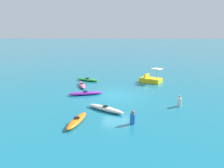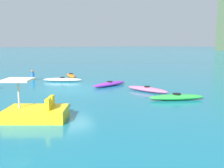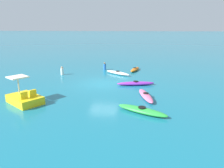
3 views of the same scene
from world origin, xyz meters
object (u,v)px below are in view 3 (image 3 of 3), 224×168
object	(u,v)px
person_near_shore	(62,71)
kayak_green	(142,110)
person_by_kayaks	(105,66)
kayak_pink	(146,96)
pedal_boat_yellow	(25,98)
kayak_orange	(135,69)
kayak_white	(118,73)
kayak_purple	(136,83)

from	to	relation	value
person_near_shore	kayak_green	bearing A→B (deg)	44.78
person_near_shore	person_by_kayaks	world-z (taller)	same
kayak_green	kayak_pink	bearing A→B (deg)	176.79
pedal_boat_yellow	person_near_shore	world-z (taller)	pedal_boat_yellow
kayak_orange	pedal_boat_yellow	bearing A→B (deg)	-27.93
kayak_white	kayak_pink	xyz separation A→B (m)	(7.18, 3.10, -0.00)
kayak_purple	person_by_kayaks	xyz separation A→B (m)	(-6.19, -4.06, 0.22)
kayak_purple	kayak_pink	distance (m)	3.33
kayak_green	person_near_shore	world-z (taller)	person_near_shore
kayak_orange	person_by_kayaks	xyz separation A→B (m)	(0.04, -3.53, 0.22)
kayak_orange	person_by_kayaks	distance (m)	3.54
kayak_green	kayak_orange	size ratio (longest dim) A/B	1.11
kayak_orange	kayak_pink	distance (m)	9.53
kayak_white	kayak_purple	bearing A→B (deg)	28.59
kayak_white	kayak_purple	size ratio (longest dim) A/B	0.91
kayak_orange	kayak_purple	size ratio (longest dim) A/B	0.86
person_near_shore	person_by_kayaks	size ratio (longest dim) A/B	1.00
person_by_kayaks	kayak_purple	bearing A→B (deg)	33.27
kayak_pink	person_by_kayaks	world-z (taller)	person_by_kayaks
pedal_boat_yellow	person_near_shore	xyz separation A→B (m)	(-8.41, -1.04, 0.05)
person_near_shore	person_by_kayaks	distance (m)	5.12
kayak_white	pedal_boat_yellow	world-z (taller)	pedal_boat_yellow
kayak_orange	person_near_shore	distance (m)	8.12
kayak_green	kayak_white	size ratio (longest dim) A/B	1.05
pedal_boat_yellow	person_by_kayaks	world-z (taller)	pedal_boat_yellow
kayak_white	kayak_pink	bearing A→B (deg)	23.37
pedal_boat_yellow	kayak_purple	bearing A→B (deg)	129.62
kayak_orange	kayak_white	size ratio (longest dim) A/B	0.94
kayak_pink	person_near_shore	size ratio (longest dim) A/B	3.49
pedal_boat_yellow	person_by_kayaks	xyz separation A→B (m)	(-11.84, 2.76, 0.05)
kayak_purple	kayak_orange	bearing A→B (deg)	-175.14
kayak_purple	pedal_boat_yellow	bearing A→B (deg)	-50.38
kayak_pink	pedal_boat_yellow	xyz separation A→B (m)	(2.46, -7.76, 0.17)
kayak_orange	person_near_shore	bearing A→B (deg)	-64.70
kayak_orange	person_by_kayaks	size ratio (longest dim) A/B	3.21
kayak_orange	kayak_purple	world-z (taller)	same
kayak_purple	kayak_white	bearing A→B (deg)	-151.41
person_by_kayaks	kayak_orange	bearing A→B (deg)	90.58
kayak_pink	person_near_shore	xyz separation A→B (m)	(-5.95, -8.80, 0.22)
person_near_shore	pedal_boat_yellow	bearing A→B (deg)	7.05
kayak_white	person_near_shore	bearing A→B (deg)	-77.85
kayak_white	person_near_shore	size ratio (longest dim) A/B	3.40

